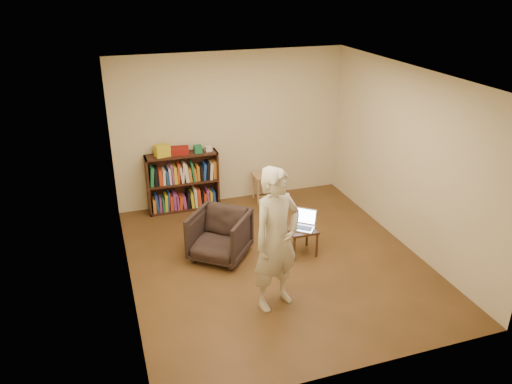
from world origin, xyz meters
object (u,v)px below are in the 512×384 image
object	(u,v)px
person	(276,240)
laptop	(303,223)
bookshelf	(183,185)
stool	(263,179)
side_table	(301,232)
armchair	(220,235)

from	to	relation	value
person	laptop	bearing A→B (deg)	32.68
bookshelf	stool	distance (m)	1.41
stool	person	xyz separation A→B (m)	(-0.84, -2.91, 0.49)
bookshelf	person	bearing A→B (deg)	-79.46
side_table	person	xyz separation A→B (m)	(-0.76, -1.01, 0.56)
side_table	laptop	size ratio (longest dim) A/B	0.89
bookshelf	stool	bearing A→B (deg)	-4.83
armchair	person	xyz separation A→B (m)	(0.37, -1.27, 0.55)
stool	side_table	world-z (taller)	stool
bookshelf	stool	size ratio (longest dim) A/B	2.39
stool	side_table	bearing A→B (deg)	-92.27
person	bookshelf	bearing A→B (deg)	80.86
bookshelf	laptop	size ratio (longest dim) A/B	2.64
armchair	person	distance (m)	1.44
bookshelf	person	world-z (taller)	person
bookshelf	side_table	distance (m)	2.41
laptop	person	distance (m)	1.38
side_table	laptop	bearing A→B (deg)	38.70
stool	armchair	bearing A→B (deg)	-126.59
stool	armchair	world-z (taller)	armchair
bookshelf	person	size ratio (longest dim) A/B	0.67
bookshelf	laptop	world-z (taller)	bookshelf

